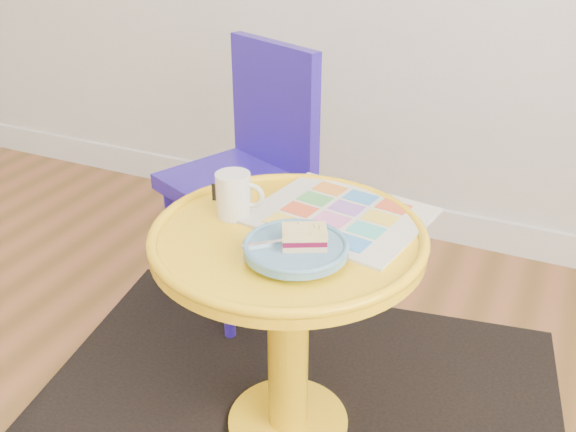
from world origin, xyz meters
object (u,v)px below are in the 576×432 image
at_px(newspaper, 339,215).
at_px(plate, 296,249).
at_px(chair, 250,162).
at_px(side_table, 288,295).
at_px(mug, 234,194).

distance_m(newspaper, plate, 0.20).
xyz_separation_m(chair, plate, (0.40, -0.56, 0.11)).
distance_m(side_table, plate, 0.20).
xyz_separation_m(side_table, mug, (-0.14, 0.02, 0.20)).
bearing_deg(newspaper, chair, 147.79).
height_order(chair, newspaper, chair).
xyz_separation_m(newspaper, plate, (-0.01, -0.20, 0.02)).
bearing_deg(chair, side_table, -30.76).
height_order(side_table, newspaper, newspaper).
height_order(newspaper, mug, mug).
relative_size(newspaper, mug, 3.27).
distance_m(chair, newspaper, 0.56).
height_order(side_table, chair, chair).
xyz_separation_m(side_table, newspaper, (0.07, 0.11, 0.16)).
bearing_deg(mug, newspaper, 16.60).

